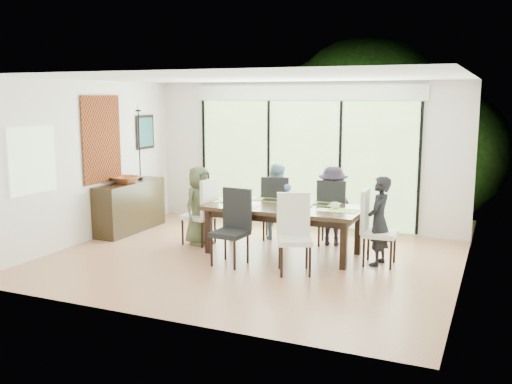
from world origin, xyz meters
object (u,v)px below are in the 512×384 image
at_px(chair_right_end, 380,228).
at_px(person_far_right, 333,206).
at_px(table_top, 283,208).
at_px(bowl, 126,180).
at_px(person_right_end, 379,221).
at_px(cup_c, 335,206).
at_px(chair_near_right, 295,234).
at_px(person_far_left, 276,202).
at_px(laptop, 231,202).
at_px(cup_b, 290,205).
at_px(chair_near_left, 230,228).
at_px(chair_far_right, 333,212).
at_px(chair_far_left, 276,207).
at_px(chair_left_end, 199,211).
at_px(cup_a, 246,198).
at_px(vase, 288,202).
at_px(sideboard, 130,207).
at_px(person_left_end, 200,205).

xyz_separation_m(chair_right_end, person_far_right, (-0.95, 0.83, 0.10)).
height_order(table_top, bowl, bowl).
relative_size(person_right_end, cup_c, 10.40).
relative_size(chair_near_right, person_far_left, 0.85).
xyz_separation_m(laptop, cup_b, (1.00, 0.00, 0.03)).
distance_m(chair_right_end, person_far_right, 1.27).
distance_m(chair_near_left, person_right_end, 2.16).
distance_m(chair_far_right, laptop, 1.71).
xyz_separation_m(person_far_right, bowl, (-3.65, -0.62, 0.31)).
relative_size(chair_far_left, chair_near_right, 1.00).
distance_m(chair_left_end, person_right_end, 2.98).
bearing_deg(cup_a, person_far_left, 69.81).
relative_size(chair_right_end, vase, 9.17).
bearing_deg(person_far_right, bowl, -1.27).
bearing_deg(person_right_end, person_far_left, -106.56).
bearing_deg(cup_b, bowl, 174.51).
relative_size(chair_far_left, vase, 9.17).
height_order(chair_near_left, person_far_right, person_far_right).
height_order(chair_right_end, cup_b, chair_right_end).
height_order(table_top, chair_far_left, chair_far_left).
xyz_separation_m(person_right_end, vase, (-1.43, 0.05, 0.17)).
height_order(table_top, chair_near_left, chair_near_left).
bearing_deg(table_top, cup_b, -33.69).
bearing_deg(chair_left_end, chair_far_left, 134.65).
relative_size(chair_left_end, chair_near_right, 1.00).
bearing_deg(chair_far_left, chair_near_left, 73.86).
relative_size(chair_far_right, person_right_end, 0.85).
relative_size(chair_near_right, cup_a, 8.87).
relative_size(table_top, person_far_right, 1.86).
height_order(chair_near_right, cup_b, chair_near_right).
bearing_deg(chair_far_right, table_top, 49.61).
bearing_deg(chair_near_left, table_top, 64.72).
bearing_deg(chair_near_right, chair_left_end, 131.65).
bearing_deg(chair_near_left, chair_far_right, 63.20).
height_order(person_far_right, sideboard, person_far_right).
bearing_deg(chair_near_right, chair_far_left, 94.08).
relative_size(person_far_left, vase, 10.75).
height_order(chair_right_end, chair_near_left, same).
relative_size(person_far_right, cup_b, 12.90).
distance_m(person_left_end, sideboard, 1.66).
distance_m(chair_left_end, vase, 1.57).
bearing_deg(table_top, person_right_end, 0.00).
distance_m(table_top, chair_far_left, 0.98).
height_order(laptop, cup_b, cup_b).
xyz_separation_m(table_top, cup_b, (0.15, -0.10, 0.08)).
relative_size(chair_far_right, vase, 9.17).
bearing_deg(vase, chair_right_end, -1.97).
distance_m(chair_near_right, cup_c, 1.05).
height_order(person_right_end, person_far_right, same).
xyz_separation_m(chair_near_left, vase, (0.55, 0.92, 0.26)).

